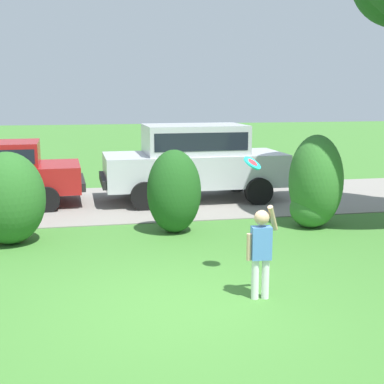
{
  "coord_description": "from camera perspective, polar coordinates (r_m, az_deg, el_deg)",
  "views": [
    {
      "loc": [
        -1.13,
        -6.36,
        2.72
      ],
      "look_at": [
        0.53,
        2.04,
        1.1
      ],
      "focal_mm": 49.58,
      "sensor_mm": 36.0,
      "label": 1
    }
  ],
  "objects": [
    {
      "name": "child_thrower",
      "position": [
        7.06,
        7.44,
        -5.86
      ],
      "size": [
        0.46,
        0.25,
        1.29
      ],
      "color": "white",
      "rests_on": "ground"
    },
    {
      "name": "shrub_centre",
      "position": [
        11.03,
        13.07,
        0.61
      ],
      "size": [
        1.07,
        1.19,
        1.89
      ],
      "color": "#33702B",
      "rests_on": "ground"
    },
    {
      "name": "driveway_strip",
      "position": [
        13.31,
        -6.08,
        -1.11
      ],
      "size": [
        28.0,
        4.4,
        0.02
      ],
      "primitive_type": "cube",
      "color": "gray",
      "rests_on": "ground"
    },
    {
      "name": "shrub_near_tree",
      "position": [
        10.08,
        -19.15,
        -0.64
      ],
      "size": [
        1.31,
        1.27,
        1.68
      ],
      "color": "#286023",
      "rests_on": "ground"
    },
    {
      "name": "shrub_centre_left",
      "position": [
        10.3,
        -1.93,
        0.05
      ],
      "size": [
        1.06,
        0.96,
        1.64
      ],
      "color": "#1E511C",
      "rests_on": "ground"
    },
    {
      "name": "frisbee",
      "position": [
        7.66,
        6.5,
        3.11
      ],
      "size": [
        0.31,
        0.27,
        0.25
      ],
      "color": "#1EB7B2"
    },
    {
      "name": "ground_plane",
      "position": [
        7.01,
        -1.04,
        -12.11
      ],
      "size": [
        80.0,
        80.0,
        0.0
      ],
      "primitive_type": "plane",
      "color": "#3D752D"
    },
    {
      "name": "parked_suv",
      "position": [
        13.39,
        0.26,
        3.65
      ],
      "size": [
        4.74,
        2.19,
        1.92
      ],
      "color": "silver",
      "rests_on": "ground"
    }
  ]
}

